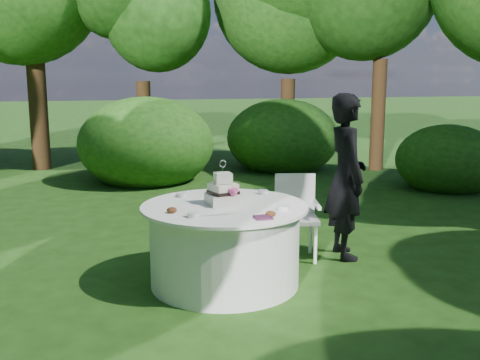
% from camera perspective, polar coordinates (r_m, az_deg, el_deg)
% --- Properties ---
extents(ground, '(80.00, 80.00, 0.00)m').
position_cam_1_polar(ground, '(5.46, -1.54, -10.45)').
color(ground, '#1C3A0F').
rests_on(ground, ground).
extents(napkins, '(0.14, 0.14, 0.02)m').
position_cam_1_polar(napkins, '(4.75, 2.35, -3.83)').
color(napkins, '#4B203F').
rests_on(napkins, table).
extents(feather_plume, '(0.48, 0.07, 0.01)m').
position_cam_1_polar(feather_plume, '(4.86, -3.08, -3.52)').
color(feather_plume, silver).
rests_on(feather_plume, table).
extents(guest, '(0.50, 0.70, 1.78)m').
position_cam_1_polar(guest, '(6.13, 10.73, 0.36)').
color(guest, black).
rests_on(guest, ground).
extents(table, '(1.56, 1.56, 0.77)m').
position_cam_1_polar(table, '(5.33, -1.57, -6.55)').
color(table, silver).
rests_on(table, ground).
extents(cake, '(0.31, 0.31, 0.42)m').
position_cam_1_polar(cake, '(5.25, -1.71, -1.25)').
color(cake, silver).
rests_on(cake, table).
extents(chair, '(0.54, 0.53, 0.90)m').
position_cam_1_polar(chair, '(6.12, 5.70, -3.05)').
color(chair, silver).
rests_on(chair, ground).
extents(votives, '(0.96, 0.93, 0.04)m').
position_cam_1_polar(votives, '(5.28, -0.97, -2.22)').
color(votives, white).
rests_on(votives, table).
extents(petal_cups, '(0.89, 0.44, 0.05)m').
position_cam_1_polar(petal_cups, '(4.87, -1.99, -3.25)').
color(petal_cups, '#562D16').
rests_on(petal_cups, table).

